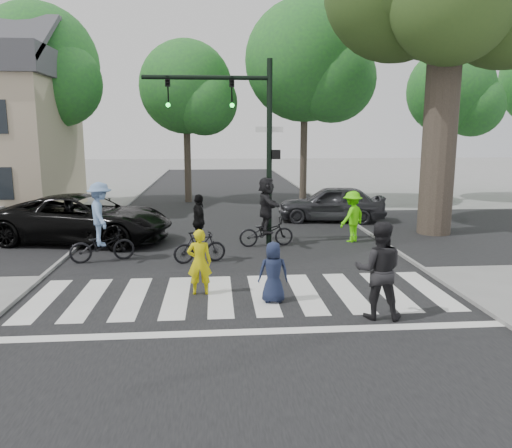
{
  "coord_description": "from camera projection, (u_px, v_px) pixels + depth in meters",
  "views": [
    {
      "loc": [
        -0.59,
        -10.06,
        3.74
      ],
      "look_at": [
        0.5,
        3.0,
        1.3
      ],
      "focal_mm": 35.0,
      "sensor_mm": 36.0,
      "label": 1
    }
  ],
  "objects": [
    {
      "name": "ground",
      "position": [
        244.0,
        310.0,
        10.59
      ],
      "size": [
        120.0,
        120.0,
        0.0
      ],
      "primitive_type": "plane",
      "color": "gray",
      "rests_on": "ground"
    },
    {
      "name": "road_stem",
      "position": [
        235.0,
        253.0,
        15.49
      ],
      "size": [
        10.0,
        70.0,
        0.01
      ],
      "primitive_type": "cube",
      "color": "black",
      "rests_on": "ground"
    },
    {
      "name": "road_cross",
      "position": [
        231.0,
        234.0,
        18.43
      ],
      "size": [
        70.0,
        10.0,
        0.01
      ],
      "primitive_type": "cube",
      "color": "black",
      "rests_on": "ground"
    },
    {
      "name": "curb_left",
      "position": [
        68.0,
        255.0,
        15.07
      ],
      "size": [
        0.1,
        70.0,
        0.1
      ],
      "primitive_type": "cube",
      "color": "gray",
      "rests_on": "ground"
    },
    {
      "name": "curb_right",
      "position": [
        393.0,
        249.0,
        15.89
      ],
      "size": [
        0.1,
        70.0,
        0.1
      ],
      "primitive_type": "cube",
      "color": "gray",
      "rests_on": "ground"
    },
    {
      "name": "crosswalk",
      "position": [
        243.0,
        299.0,
        11.24
      ],
      "size": [
        10.0,
        3.85,
        0.01
      ],
      "color": "silver",
      "rests_on": "ground"
    },
    {
      "name": "traffic_signal",
      "position": [
        243.0,
        126.0,
        15.98
      ],
      "size": [
        4.45,
        0.29,
        6.0
      ],
      "color": "black",
      "rests_on": "ground"
    },
    {
      "name": "bg_tree_1",
      "position": [
        43.0,
        69.0,
        23.83
      ],
      "size": [
        6.09,
        5.8,
        9.8
      ],
      "color": "brown",
      "rests_on": "ground"
    },
    {
      "name": "bg_tree_2",
      "position": [
        190.0,
        91.0,
        25.67
      ],
      "size": [
        5.04,
        4.8,
        8.4
      ],
      "color": "brown",
      "rests_on": "ground"
    },
    {
      "name": "bg_tree_3",
      "position": [
        312.0,
        66.0,
        24.63
      ],
      "size": [
        6.3,
        6.0,
        10.2
      ],
      "color": "brown",
      "rests_on": "ground"
    },
    {
      "name": "bg_tree_4",
      "position": [
        456.0,
        95.0,
        26.36
      ],
      "size": [
        4.83,
        4.6,
        8.15
      ],
      "color": "brown",
      "rests_on": "ground"
    },
    {
      "name": "pedestrian_woman",
      "position": [
        199.0,
        262.0,
        11.49
      ],
      "size": [
        0.57,
        0.38,
        1.55
      ],
      "primitive_type": "imported",
      "rotation": [
        0.0,
        0.0,
        3.16
      ],
      "color": "#C8BE0C",
      "rests_on": "ground"
    },
    {
      "name": "pedestrian_child",
      "position": [
        273.0,
        272.0,
        10.98
      ],
      "size": [
        0.67,
        0.45,
        1.37
      ],
      "primitive_type": "imported",
      "rotation": [
        0.0,
        0.0,
        3.16
      ],
      "color": "#1B233E",
      "rests_on": "ground"
    },
    {
      "name": "pedestrian_adult",
      "position": [
        379.0,
        270.0,
        10.0
      ],
      "size": [
        1.13,
        0.97,
        2.0
      ],
      "primitive_type": "imported",
      "rotation": [
        0.0,
        0.0,
        2.89
      ],
      "color": "black",
      "rests_on": "ground"
    },
    {
      "name": "cyclist_left",
      "position": [
        101.0,
        228.0,
        14.39
      ],
      "size": [
        1.94,
        1.34,
        2.32
      ],
      "color": "black",
      "rests_on": "ground"
    },
    {
      "name": "cyclist_mid",
      "position": [
        199.0,
        235.0,
        14.29
      ],
      "size": [
        1.58,
        0.99,
        1.99
      ],
      "color": "black",
      "rests_on": "ground"
    },
    {
      "name": "cyclist_right",
      "position": [
        266.0,
        216.0,
        16.32
      ],
      "size": [
        1.86,
        1.73,
        2.29
      ],
      "color": "black",
      "rests_on": "ground"
    },
    {
      "name": "car_suv",
      "position": [
        84.0,
        219.0,
        16.96
      ],
      "size": [
        6.36,
        3.97,
        1.64
      ],
      "primitive_type": "imported",
      "rotation": [
        0.0,
        0.0,
        1.35
      ],
      "color": "black",
      "rests_on": "ground"
    },
    {
      "name": "car_grey",
      "position": [
        331.0,
        203.0,
        20.97
      ],
      "size": [
        4.67,
        2.48,
        1.51
      ],
      "primitive_type": "imported",
      "rotation": [
        0.0,
        0.0,
        -1.73
      ],
      "color": "#2F2F34",
      "rests_on": "ground"
    },
    {
      "name": "bystander_hivis",
      "position": [
        352.0,
        217.0,
        17.02
      ],
      "size": [
        1.29,
        1.22,
        1.75
      ],
      "primitive_type": "imported",
      "rotation": [
        0.0,
        0.0,
        3.83
      ],
      "color": "#5BF909",
      "rests_on": "ground"
    }
  ]
}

